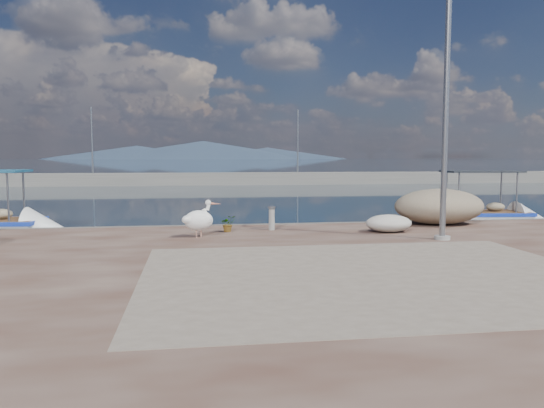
{
  "coord_description": "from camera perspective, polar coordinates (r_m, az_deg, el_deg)",
  "views": [
    {
      "loc": [
        -2.46,
        -12.79,
        2.8
      ],
      "look_at": [
        0.0,
        3.8,
        1.3
      ],
      "focal_mm": 35.0,
      "sensor_mm": 36.0,
      "label": 1
    }
  ],
  "objects": [
    {
      "name": "ground",
      "position": [
        13.33,
        2.42,
        -7.03
      ],
      "size": [
        1400.0,
        1400.0,
        0.0
      ],
      "primitive_type": "plane",
      "color": "#162635",
      "rests_on": "ground"
    },
    {
      "name": "quay",
      "position": [
        7.66,
        11.19,
        -14.45
      ],
      "size": [
        44.0,
        22.0,
        0.5
      ],
      "primitive_type": "cube",
      "color": "#43261D",
      "rests_on": "ground"
    },
    {
      "name": "quay_patch",
      "position": [
        10.64,
        10.86,
        -7.46
      ],
      "size": [
        9.0,
        7.0,
        0.01
      ],
      "primitive_type": "cube",
      "color": "gray",
      "rests_on": "quay"
    },
    {
      "name": "breakwater",
      "position": [
        52.89,
        -5.78,
        2.72
      ],
      "size": [
        120.0,
        2.2,
        7.5
      ],
      "color": "gray",
      "rests_on": "ground"
    },
    {
      "name": "mountains",
      "position": [
        662.86,
        -7.89,
        5.66
      ],
      "size": [
        370.0,
        280.0,
        22.0
      ],
      "color": "#28384C",
      "rests_on": "ground"
    },
    {
      "name": "boat_right",
      "position": [
        23.68,
        21.31,
        -1.53
      ],
      "size": [
        5.56,
        2.33,
        2.6
      ],
      "rotation": [
        0.0,
        0.0,
        -0.11
      ],
      "color": "white",
      "rests_on": "ground"
    },
    {
      "name": "pelican",
      "position": [
        15.27,
        -7.84,
        -1.69
      ],
      "size": [
        1.13,
        0.72,
        1.07
      ],
      "rotation": [
        0.0,
        0.0,
        0.29
      ],
      "color": "tan",
      "rests_on": "quay"
    },
    {
      "name": "lamp_post",
      "position": [
        15.43,
        18.13,
        8.57
      ],
      "size": [
        0.44,
        0.96,
        7.0
      ],
      "color": "gray",
      "rests_on": "quay"
    },
    {
      "name": "bollard_near",
      "position": [
        16.63,
        -0.03,
        -1.43
      ],
      "size": [
        0.25,
        0.25,
        0.75
      ],
      "color": "gray",
      "rests_on": "quay"
    },
    {
      "name": "potted_plant",
      "position": [
        16.32,
        -4.76,
        -2.12
      ],
      "size": [
        0.52,
        0.48,
        0.5
      ],
      "primitive_type": "imported",
      "rotation": [
        0.0,
        0.0,
        0.21
      ],
      "color": "#33722D",
      "rests_on": "quay"
    },
    {
      "name": "net_pile_c",
      "position": [
        18.95,
        17.53,
        -0.25
      ],
      "size": [
        3.09,
        2.21,
        1.21
      ],
      "primitive_type": "ellipsoid",
      "color": "tan",
      "rests_on": "quay"
    },
    {
      "name": "net_pile_d",
      "position": [
        16.61,
        12.44,
        -2.04
      ],
      "size": [
        1.42,
        1.07,
        0.53
      ],
      "primitive_type": "ellipsoid",
      "color": "silver",
      "rests_on": "quay"
    }
  ]
}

